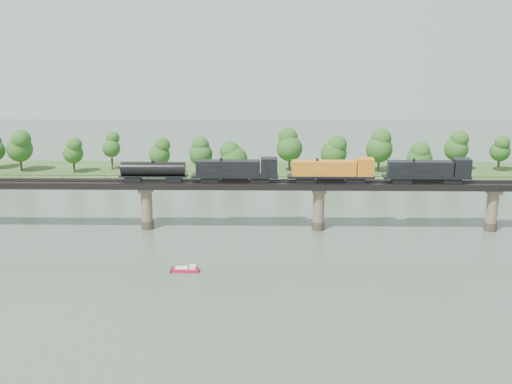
{
  "coord_description": "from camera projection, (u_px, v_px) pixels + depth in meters",
  "views": [
    {
      "loc": [
        -12.12,
        -112.72,
        47.47
      ],
      "look_at": [
        -14.54,
        30.0,
        9.0
      ],
      "focal_mm": 45.0,
      "sensor_mm": 36.0,
      "label": 1
    }
  ],
  "objects": [
    {
      "name": "ground",
      "position": [
        330.0,
        280.0,
        120.98
      ],
      "size": [
        400.0,
        400.0,
        0.0
      ],
      "primitive_type": "plane",
      "color": "#3C4D3E",
      "rests_on": "ground"
    },
    {
      "name": "far_bank",
      "position": [
        305.0,
        172.0,
        202.83
      ],
      "size": [
        300.0,
        24.0,
        1.6
      ],
      "primitive_type": "cube",
      "color": "#2D4C1E",
      "rests_on": "ground"
    },
    {
      "name": "freight_train",
      "position": [
        299.0,
        170.0,
        146.34
      ],
      "size": [
        80.28,
        3.13,
        5.53
      ],
      "color": "black",
      "rests_on": "bridge"
    },
    {
      "name": "bridge_superstructure",
      "position": [
        319.0,
        181.0,
        146.87
      ],
      "size": [
        220.0,
        4.9,
        0.75
      ],
      "color": "black",
      "rests_on": "bridge"
    },
    {
      "name": "bridge",
      "position": [
        319.0,
        207.0,
        148.52
      ],
      "size": [
        236.0,
        30.0,
        11.5
      ],
      "color": "#473A2D",
      "rests_on": "ground"
    },
    {
      "name": "motorboat",
      "position": [
        186.0,
        269.0,
        124.7
      ],
      "size": [
        5.06,
        2.07,
        1.39
      ],
      "rotation": [
        0.0,
        0.0,
        -0.06
      ],
      "color": "#B81534",
      "rests_on": "ground"
    },
    {
      "name": "far_treeline",
      "position": [
        279.0,
        150.0,
        196.55
      ],
      "size": [
        289.06,
        17.54,
        13.6
      ],
      "color": "#382619",
      "rests_on": "far_bank"
    }
  ]
}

